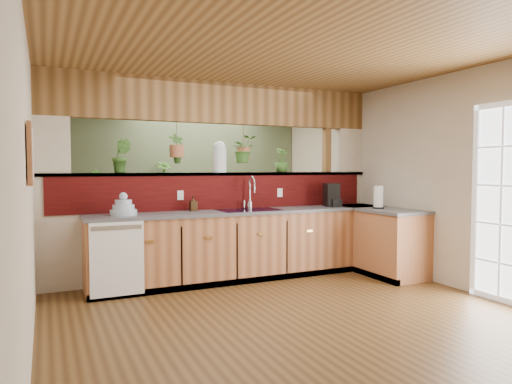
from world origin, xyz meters
name	(u,v)px	position (x,y,z in m)	size (l,w,h in m)	color
ground	(265,299)	(0.00, 0.00, 0.00)	(4.60, 7.00, 0.01)	#4E3318
ceiling	(265,61)	(0.00, 0.00, 2.60)	(4.60, 7.00, 0.01)	brown
wall_back	(179,176)	(0.00, 3.50, 1.30)	(4.60, 0.02, 2.60)	beige
wall_left	(30,185)	(-2.30, 0.00, 1.30)	(0.02, 7.00, 2.60)	beige
wall_right	(423,180)	(2.30, 0.00, 1.30)	(0.02, 7.00, 2.60)	beige
pass_through_partition	(223,187)	(0.03, 1.35, 1.19)	(4.60, 0.21, 2.60)	beige
pass_through_ledge	(221,174)	(0.00, 1.35, 1.37)	(4.60, 0.21, 0.04)	brown
header_beam	(221,103)	(0.00, 1.35, 2.33)	(4.60, 0.15, 0.55)	brown
sage_backwall	(179,176)	(0.00, 3.48, 1.30)	(4.55, 0.02, 2.55)	#516142
countertop	(292,242)	(0.84, 0.87, 0.45)	(4.14, 1.52, 0.90)	#9C5C36
dishwasher	(117,259)	(-1.48, 0.66, 0.46)	(0.58, 0.03, 0.82)	white
navy_sink	(249,216)	(0.25, 0.98, 0.82)	(0.82, 0.50, 0.18)	black
framed_print	(30,154)	(-2.27, -0.80, 1.55)	(0.04, 0.35, 0.45)	#9C5C36
faucet	(251,191)	(0.34, 1.13, 1.14)	(0.19, 0.19, 0.44)	#B7B7B2
dish_stack	(123,208)	(-1.36, 0.96, 0.98)	(0.31, 0.31, 0.27)	#A2B6D1
soap_dispenser	(193,204)	(-0.47, 1.13, 1.00)	(0.09, 0.09, 0.19)	#382614
coffee_maker	(332,196)	(1.55, 0.98, 1.05)	(0.18, 0.30, 0.33)	black
paper_towel	(378,198)	(1.93, 0.43, 1.05)	(0.15, 0.15, 0.33)	black
glass_jar	(220,157)	(-0.03, 1.35, 1.60)	(0.19, 0.19, 0.42)	silver
ledge_plant_left	(121,156)	(-1.32, 1.35, 1.60)	(0.23, 0.19, 0.42)	#305B1F
ledge_plant_right	(282,160)	(0.93, 1.35, 1.56)	(0.20, 0.20, 0.35)	#305B1F
hanging_plant_a	(177,139)	(-0.62, 1.35, 1.83)	(0.23, 0.19, 0.52)	brown
hanging_plant_b	(243,138)	(0.33, 1.35, 1.87)	(0.35, 0.31, 0.49)	brown
shelving_console	(134,225)	(-0.84, 3.25, 0.50)	(1.66, 0.44, 1.11)	black
shelf_plant_a	(97,181)	(-1.42, 3.25, 1.25)	(0.21, 0.14, 0.39)	#305B1F
shelf_plant_b	(163,176)	(-0.35, 3.25, 1.31)	(0.29, 0.29, 0.52)	#305B1F
floor_plant	(225,233)	(0.58, 2.71, 0.35)	(0.64, 0.55, 0.71)	#305B1F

